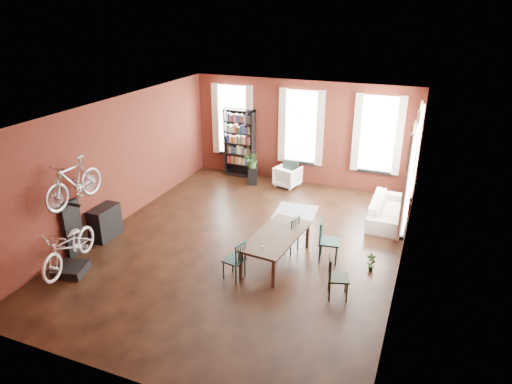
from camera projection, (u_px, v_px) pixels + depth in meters
The scene contains 19 objects.
room at pixel (264, 153), 10.43m from camera, with size 9.00×9.04×3.22m.
dining_table at pixel (276, 248), 9.98m from camera, with size 0.90×1.97×0.67m, color #48372B.
dining_chair_a at pixel (234, 260), 9.37m from camera, with size 0.39×0.39×0.85m, color #1A3A38.
dining_chair_b at pixel (288, 234), 10.40m from camera, with size 0.40×0.40×0.87m, color black.
dining_chair_c at pixel (338, 277), 8.75m from camera, with size 0.40×0.40×0.87m, color black.
dining_chair_d at pixel (329, 241), 9.98m from camera, with size 0.44×0.44×0.95m, color #193836.
bookshelf at pixel (240, 143), 14.76m from camera, with size 1.00×0.32×2.20m, color black.
white_armchair at pixel (288, 175), 14.13m from camera, with size 0.69×0.64×0.71m, color white.
cream_sofa at pixel (388, 206), 11.86m from camera, with size 2.08×0.61×0.81m, color beige.
striped_rug at pixel (293, 217), 12.20m from camera, with size 1.09×1.75×0.01m, color black.
bike_trainer at pixel (71, 269), 9.65m from camera, with size 0.61×0.61×0.18m, color black.
bike_wall_rack at pixel (73, 228), 10.19m from camera, with size 0.16×0.60×1.30m, color black.
console_table at pixel (105, 222), 11.01m from camera, with size 0.40×0.80×0.80m, color black.
plant_stand at pixel (253, 176), 14.32m from camera, with size 0.28×0.28×0.55m, color black.
plant_by_sofa at pixel (407, 200), 12.83m from camera, with size 0.42×0.76×0.34m, color #2B5A24.
plant_small at pixel (370, 267), 9.75m from camera, with size 0.21×0.40×0.14m, color #285020.
bicycle_floor at pixel (66, 228), 9.27m from camera, with size 0.63×0.95×1.80m, color silver.
bicycle_hung at pixel (71, 167), 9.53m from camera, with size 0.47×1.00×1.66m, color #A5A8AD.
plant_on_stand at pixel (253, 161), 14.11m from camera, with size 0.49×0.54×0.42m, color #2D5823.
Camera 1 is at (3.79, -8.71, 5.32)m, focal length 32.00 mm.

